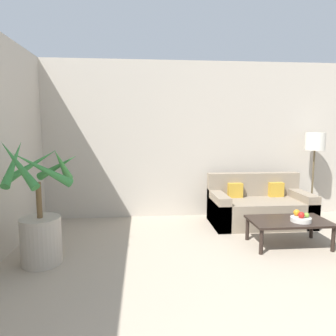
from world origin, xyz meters
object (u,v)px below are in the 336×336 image
object	(u,v)px
floor_lamp	(315,146)
apple_green	(307,215)
fruit_bowl	(301,219)
orange_fruit	(297,213)
sofa_loveseat	(259,207)
potted_palm	(40,221)
apple_red	(301,215)
coffee_table	(289,223)

from	to	relation	value
floor_lamp	apple_green	xyz separation A→B (m)	(-0.81, -1.26, -0.82)
fruit_bowl	orange_fruit	world-z (taller)	orange_fruit
sofa_loveseat	apple_green	bearing A→B (deg)	-77.78
sofa_loveseat	apple_green	xyz separation A→B (m)	(0.22, -1.03, 0.17)
potted_palm	orange_fruit	size ratio (longest dim) A/B	17.27
potted_palm	fruit_bowl	world-z (taller)	potted_palm
fruit_bowl	floor_lamp	bearing A→B (deg)	54.77
floor_lamp	orange_fruit	distance (m)	1.69
potted_palm	sofa_loveseat	world-z (taller)	potted_palm
floor_lamp	apple_red	world-z (taller)	floor_lamp
potted_palm	fruit_bowl	size ratio (longest dim) A/B	5.63
sofa_loveseat	orange_fruit	distance (m)	0.97
sofa_loveseat	fruit_bowl	bearing A→B (deg)	-81.32
potted_palm	coffee_table	xyz separation A→B (m)	(3.10, 0.27, -0.20)
floor_lamp	apple_red	xyz separation A→B (m)	(-0.90, -1.28, -0.81)
sofa_loveseat	apple_red	distance (m)	1.07
potted_palm	sofa_loveseat	distance (m)	3.30
floor_lamp	apple_green	size ratio (longest dim) A/B	22.72
coffee_table	potted_palm	bearing A→B (deg)	-175.11
potted_palm	coffee_table	distance (m)	3.12
floor_lamp	coffee_table	world-z (taller)	floor_lamp
sofa_loveseat	floor_lamp	distance (m)	1.45
floor_lamp	orange_fruit	xyz separation A→B (m)	(-0.90, -1.17, -0.81)
coffee_table	apple_red	xyz separation A→B (m)	(0.11, -0.11, 0.14)
potted_palm	coffee_table	world-z (taller)	potted_palm
orange_fruit	potted_palm	bearing A→B (deg)	-175.34
orange_fruit	coffee_table	bearing A→B (deg)	177.37
sofa_loveseat	coffee_table	xyz separation A→B (m)	(0.04, -0.94, 0.04)
floor_lamp	coffee_table	distance (m)	1.81
potted_palm	apple_green	bearing A→B (deg)	2.99
coffee_table	fruit_bowl	xyz separation A→B (m)	(0.12, -0.08, 0.07)
floor_lamp	fruit_bowl	size ratio (longest dim) A/B	5.76
potted_palm	apple_red	size ratio (longest dim) A/B	17.95
potted_palm	floor_lamp	distance (m)	4.41
orange_fruit	fruit_bowl	bearing A→B (deg)	-75.72
floor_lamp	coffee_table	xyz separation A→B (m)	(-1.00, -1.17, -0.95)
floor_lamp	fruit_bowl	xyz separation A→B (m)	(-0.88, -1.25, -0.88)
potted_palm	coffee_table	bearing A→B (deg)	4.89
potted_palm	apple_green	xyz separation A→B (m)	(3.29, 0.17, -0.07)
apple_green	orange_fruit	world-z (taller)	orange_fruit
coffee_table	fruit_bowl	size ratio (longest dim) A/B	4.00
potted_palm	apple_green	distance (m)	3.29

